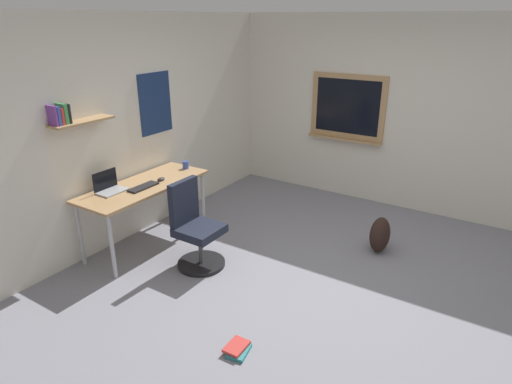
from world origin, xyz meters
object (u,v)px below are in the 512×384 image
Objects in this scene: keyboard at (143,187)px; backpack at (380,235)px; laptop at (109,187)px; computer_mouse at (161,179)px; desk at (144,190)px; coffee_mug at (186,165)px; office_chair at (195,230)px; book_stack_on_floor at (238,349)px.

keyboard reaches higher than backpack.
laptop reaches higher than keyboard.
desk is at bearing 158.66° from computer_mouse.
keyboard is at bearing -176.29° from coffee_mug.
laptop is 3.09m from backpack.
coffee_mug is at bearing -9.63° from laptop.
laptop is at bearing 107.76° from office_chair.
keyboard is 0.28m from computer_mouse.
keyboard reaches higher than book_stack_on_floor.
desk is at bearing 118.61° from backpack.
backpack reaches higher than book_stack_on_floor.
desk is at bearing 85.92° from office_chair.
keyboard is at bearing 120.89° from backpack.
coffee_mug is at bearing 45.42° from office_chair.
backpack is (0.61, -2.36, -0.59)m from coffee_mug.
coffee_mug is 0.22× the size of backpack.
desk reaches higher than book_stack_on_floor.
office_chair reaches higher than desk.
laptop is 0.74× the size of backpack.
keyboard is at bearing -135.27° from desk.
desk is 5.11× the size of laptop.
coffee_mug is (0.69, -0.03, 0.12)m from desk.
desk is at bearing 44.73° from keyboard.
computer_mouse is (0.56, -0.23, -0.04)m from laptop.
coffee_mug is (0.75, 0.76, 0.39)m from office_chair.
laptop is 2.98× the size of computer_mouse.
office_chair is 1.52m from book_stack_on_floor.
office_chair is 10.33× the size of coffee_mug.
computer_mouse is at bearing -21.34° from desk.
book_stack_on_floor is (-0.87, -1.88, -0.74)m from keyboard.
computer_mouse reaches higher than book_stack_on_floor.
keyboard is (-0.08, -0.08, 0.08)m from desk.
office_chair is 9.13× the size of computer_mouse.
computer_mouse is at bearing -0.00° from keyboard.
office_chair is 0.84m from computer_mouse.
laptop is at bearing 140.58° from keyboard.
desk is 0.84m from office_chair.
computer_mouse is at bearing 115.50° from backpack.
office_chair is at bearing -88.15° from keyboard.
computer_mouse is (0.26, 0.71, 0.37)m from office_chair.
office_chair reaches higher than backpack.
coffee_mug reaches higher than book_stack_on_floor.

